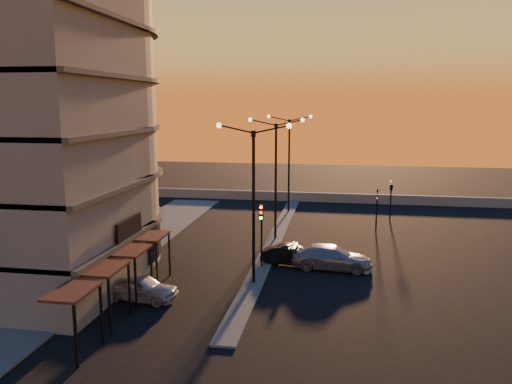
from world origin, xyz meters
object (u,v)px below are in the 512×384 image
Objects in this scene: car_hatchback at (140,287)px; car_sedan at (292,255)px; traffic_light_main at (261,225)px; car_wagon at (332,257)px; streetlamp_mid at (276,169)px.

car_hatchback is 1.04× the size of car_sedan.
car_wagon is (4.50, 0.73, -2.13)m from traffic_light_main.
streetlamp_mid is at bearing 38.31° from car_wagon.
car_hatchback is 10.53m from car_sedan.
car_hatchback reaches higher than car_sedan.
car_wagon is at bearing -48.79° from car_hatchback.
car_sedan is at bearing -39.17° from car_hatchback.
car_hatchback is at bearing 145.43° from car_sedan.
car_hatchback is at bearing -113.02° from streetlamp_mid.
streetlamp_mid reaches higher than traffic_light_main.
traffic_light_main reaches higher than car_wagon.
traffic_light_main reaches higher than car_sedan.
car_sedan is (1.87, -6.07, -4.94)m from streetlamp_mid.
traffic_light_main is 8.74m from car_hatchback.
traffic_light_main is at bearing -35.52° from car_hatchback.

